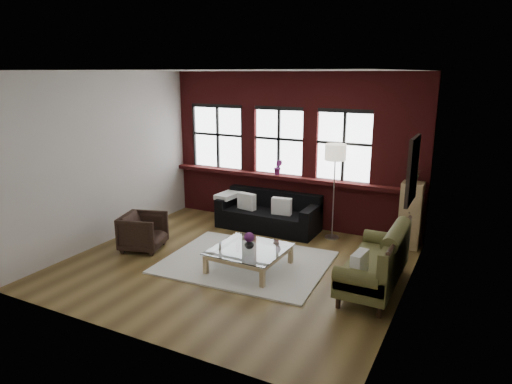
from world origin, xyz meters
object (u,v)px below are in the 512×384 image
at_px(dark_sofa, 268,212).
at_px(armchair, 143,232).
at_px(drawer_chest, 411,215).
at_px(vintage_settee, 374,258).
at_px(coffee_table, 249,259).
at_px(floor_lamp, 334,189).
at_px(vase, 249,244).

xyz_separation_m(dark_sofa, armchair, (-1.56, -2.06, -0.04)).
bearing_deg(drawer_chest, vintage_settee, -95.49).
distance_m(coffee_table, floor_lamp, 2.35).
relative_size(armchair, coffee_table, 0.64).
height_order(armchair, floor_lamp, floor_lamp).
bearing_deg(vintage_settee, drawer_chest, 84.51).
height_order(coffee_table, vase, vase).
relative_size(drawer_chest, floor_lamp, 0.62).
xyz_separation_m(vintage_settee, drawer_chest, (0.19, 2.02, 0.12)).
height_order(vintage_settee, floor_lamp, floor_lamp).
xyz_separation_m(dark_sofa, vase, (0.60, -1.97, 0.08)).
distance_m(vintage_settee, vase, 2.00).
bearing_deg(dark_sofa, vase, -72.96).
xyz_separation_m(armchair, vase, (2.16, 0.09, 0.12)).
height_order(coffee_table, drawer_chest, drawer_chest).
height_order(dark_sofa, vase, dark_sofa).
relative_size(vintage_settee, drawer_chest, 1.51).
relative_size(vase, drawer_chest, 0.13).
relative_size(vintage_settee, armchair, 2.53).
bearing_deg(vintage_settee, vase, -172.82).
xyz_separation_m(vase, drawer_chest, (2.18, 2.27, 0.17)).
height_order(vintage_settee, drawer_chest, drawer_chest).
distance_m(coffee_table, vase, 0.27).
distance_m(vintage_settee, armchair, 4.16).
distance_m(dark_sofa, coffee_table, 2.07).
distance_m(dark_sofa, vintage_settee, 3.11).
bearing_deg(vase, armchair, -177.64).
relative_size(vintage_settee, vase, 11.52).
distance_m(dark_sofa, vase, 2.06).
relative_size(dark_sofa, drawer_chest, 1.69).
bearing_deg(floor_lamp, dark_sofa, -176.06).
relative_size(vase, floor_lamp, 0.08).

